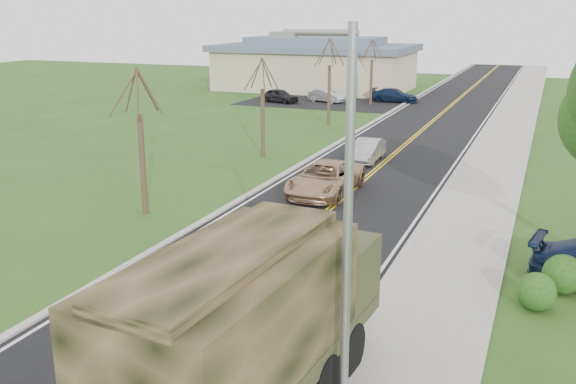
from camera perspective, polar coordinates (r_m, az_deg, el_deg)
The scene contains 17 objects.
ground at distance 16.41m, azimuth -12.01°, elevation -14.47°, with size 160.00×160.00×0.00m, color #264B19.
road at distance 52.88m, azimuth 12.99°, elevation 6.37°, with size 8.00×120.00×0.01m, color black.
curb_right at distance 52.38m, azimuth 17.49°, elevation 6.02°, with size 0.30×120.00×0.12m, color #9E998E.
sidewalk_right at distance 52.27m, azimuth 19.41°, elevation 5.83°, with size 3.20×120.00×0.10m, color #9E998E.
curb_left at distance 53.68m, azimuth 8.60°, elevation 6.77°, with size 0.30×120.00×0.10m, color #9E998E.
street_light at distance 12.18m, azimuth 4.90°, elevation -2.14°, with size 1.65×0.22×8.00m.
bare_tree_a at distance 27.03m, azimuth -12.86°, elevation 3.46°, with size 1.93×2.26×6.08m.
bare_tree_b at distance 37.35m, azimuth -2.27°, elevation 6.88°, with size 1.83×2.14×5.73m.
bare_tree_c at distance 48.39m, azimuth 3.68°, elevation 9.22°, with size 2.04×2.39×6.42m.
bare_tree_d at distance 59.85m, azimuth 7.41°, elevation 10.12°, with size 1.88×2.20×5.91m.
commercial_building at distance 72.00m, azimuth 2.48°, elevation 11.25°, with size 25.50×21.50×5.65m.
military_truck at distance 13.07m, azimuth -3.46°, elevation -11.04°, with size 3.34×8.15×3.98m.
suv_champagne at distance 29.78m, azimuth 3.34°, elevation 1.22°, with size 2.47×5.37×1.49m, color tan.
sedan_silver at distance 36.73m, azimuth 7.06°, elevation 3.69°, with size 1.32×3.79×1.25m, color #A4A4A8.
lot_car_dark at distance 61.04m, azimuth -0.76°, elevation 8.56°, with size 1.53×3.81×1.30m, color black.
lot_car_silver at distance 61.36m, azimuth 3.46°, elevation 8.54°, with size 1.31×3.76×1.24m, color #B9B8BE.
lot_car_navy at distance 62.15m, azimuth 9.44°, elevation 8.47°, with size 1.79×4.42×1.28m, color #0F1C37.
Camera 1 is at (8.31, -11.59, 8.13)m, focal length 40.00 mm.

